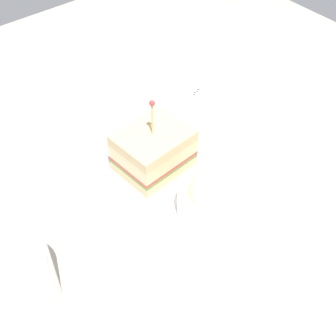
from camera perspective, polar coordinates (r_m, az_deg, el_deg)
The scene contains 8 objects.
ground_plane at distance 62.11cm, azimuth -0.00°, elevation -2.61°, with size 104.01×104.01×2.00cm, color #9E9384.
plate at distance 60.96cm, azimuth -0.00°, elevation -1.66°, with size 29.25×29.25×1.08cm, color white.
sandwich_half_center at distance 60.07cm, azimuth -1.87°, elevation 2.12°, with size 9.52×7.98×10.87cm.
coleslaw_bowl at distance 55.57cm, azimuth 5.40°, elevation -3.73°, with size 8.27×8.27×5.95cm.
drink_glass at distance 49.90cm, azimuth -17.87°, elevation -12.52°, with size 7.32×7.32×10.66cm.
napkin at distance 76.02cm, azimuth 8.85°, elevation 8.60°, with size 9.67×8.70×0.15cm, color white.
fork at distance 75.18cm, azimuth 5.52°, elevation 8.58°, with size 5.92×11.61×0.35cm.
knife at distance 78.27cm, azimuth 6.82°, elevation 10.17°, with size 7.92×12.35×0.35cm.
Camera 1 is at (25.96, 31.84, 45.58)cm, focal length 50.08 mm.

